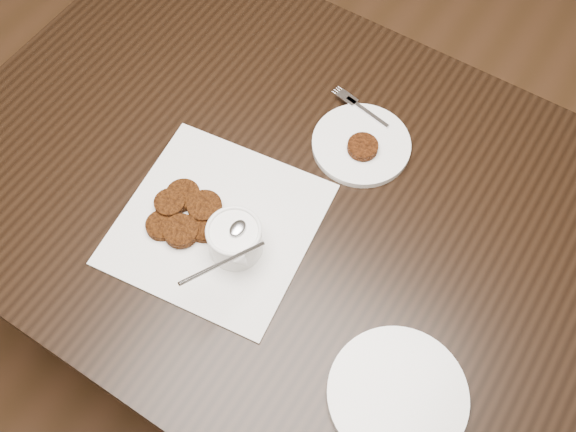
{
  "coord_description": "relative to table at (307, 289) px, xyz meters",
  "views": [
    {
      "loc": [
        0.34,
        -0.37,
        1.75
      ],
      "look_at": [
        0.05,
        0.08,
        0.8
      ],
      "focal_mm": 41.43,
      "sensor_mm": 36.0,
      "label": 1
    }
  ],
  "objects": [
    {
      "name": "plate_empty",
      "position": [
        0.28,
        -0.21,
        0.38
      ],
      "size": [
        0.28,
        0.28,
        0.01
      ],
      "primitive_type": "cylinder",
      "rotation": [
        0.0,
        0.0,
        0.39
      ],
      "color": "white",
      "rests_on": "table"
    },
    {
      "name": "floor",
      "position": [
        -0.06,
        -0.15,
        -0.38
      ],
      "size": [
        4.0,
        4.0,
        0.0
      ],
      "primitive_type": "plane",
      "color": "#52311C",
      "rests_on": "ground"
    },
    {
      "name": "napkin",
      "position": [
        -0.12,
        -0.12,
        0.38
      ],
      "size": [
        0.36,
        0.36,
        0.0
      ],
      "primitive_type": "cube",
      "rotation": [
        0.0,
        0.0,
        0.13
      ],
      "color": "white",
      "rests_on": "table"
    },
    {
      "name": "patty_cluster",
      "position": [
        -0.18,
        -0.14,
        0.39
      ],
      "size": [
        0.22,
        0.22,
        0.02
      ],
      "primitive_type": null,
      "rotation": [
        0.0,
        0.0,
        0.08
      ],
      "color": "#5F2C0C",
      "rests_on": "napkin"
    },
    {
      "name": "plate_with_patty",
      "position": [
        0.01,
        0.16,
        0.39
      ],
      "size": [
        0.21,
        0.21,
        0.03
      ],
      "primitive_type": null,
      "rotation": [
        0.0,
        0.0,
        -0.19
      ],
      "color": "white",
      "rests_on": "table"
    },
    {
      "name": "sauce_ramekin",
      "position": [
        -0.07,
        -0.14,
        0.44
      ],
      "size": [
        0.16,
        0.16,
        0.13
      ],
      "primitive_type": null,
      "rotation": [
        0.0,
        0.0,
        -0.39
      ],
      "color": "white",
      "rests_on": "napkin"
    },
    {
      "name": "table",
      "position": [
        0.0,
        0.0,
        0.0
      ],
      "size": [
        1.38,
        0.89,
        0.75
      ],
      "primitive_type": "cube",
      "color": "black",
      "rests_on": "floor"
    }
  ]
}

